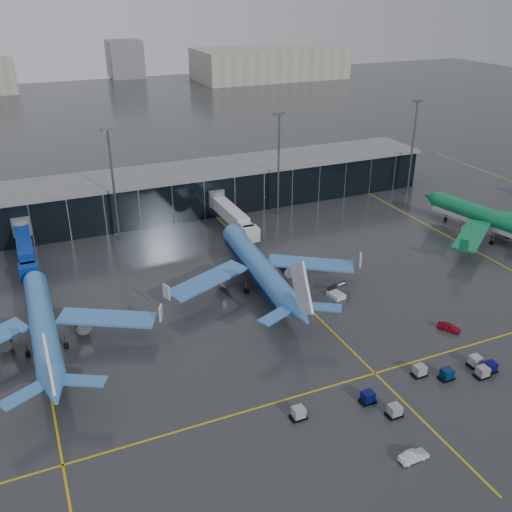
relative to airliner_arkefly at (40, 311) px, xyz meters
name	(u,v)px	position (x,y,z in m)	size (l,w,h in m)	color
ground	(272,337)	(34.35, -12.42, -6.51)	(600.00, 600.00, 0.00)	#282B2D
terminal_pier	(168,192)	(34.35, 49.58, -1.09)	(142.00, 17.00, 10.70)	black
jet_bridges	(25,248)	(-0.65, 30.57, -1.96)	(94.00, 27.50, 7.20)	#595B60
flood_masts	(200,171)	(39.35, 37.58, 7.30)	(203.00, 0.50, 25.50)	#595B60
distant_hangars	(153,68)	(84.30, 257.65, 2.28)	(260.00, 71.00, 22.00)	#B2AD99
taxi_lines	(296,296)	(44.35, -1.81, -6.50)	(220.00, 120.00, 0.02)	gold
airliner_arkefly	(40,311)	(0.00, 0.00, 0.00)	(37.21, 42.38, 13.02)	#3C7EC7
airliner_klm_near	(258,253)	(39.42, 4.83, 0.34)	(39.17, 44.61, 13.71)	#3B76C3
airliner_aer_lingus	(497,210)	(97.78, 4.12, 0.36)	(39.29, 44.75, 13.75)	#0D7341
baggage_carts	(424,383)	(48.96, -32.97, -5.75)	(33.13, 7.28, 1.70)	black
mobile_airstair	(336,293)	(50.96, -5.05, -5.74)	(2.74, 3.54, 3.45)	silver
service_van_red	(449,327)	(62.46, -22.48, -5.86)	(1.54, 3.82, 1.30)	maroon
service_van_white	(414,456)	(38.78, -43.76, -5.87)	(1.36, 3.89, 1.28)	silver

